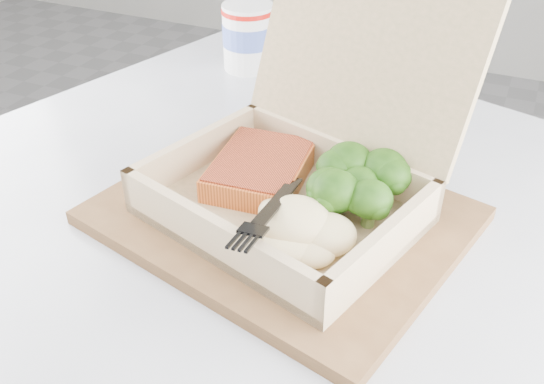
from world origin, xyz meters
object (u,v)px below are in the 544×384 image
at_px(takeout_container, 310,151).
at_px(serving_tray, 282,216).
at_px(cafe_table, 256,326).
at_px(paper_cup, 248,35).

bearing_deg(takeout_container, serving_tray, -99.04).
bearing_deg(cafe_table, takeout_container, 14.56).
height_order(cafe_table, serving_tray, serving_tray).
height_order(takeout_container, paper_cup, takeout_container).
bearing_deg(paper_cup, serving_tray, -59.50).
xyz_separation_m(takeout_container, paper_cup, (-0.21, 0.30, -0.02)).
relative_size(cafe_table, serving_tray, 2.85).
distance_m(serving_tray, paper_cup, 0.38).
bearing_deg(takeout_container, cafe_table, -148.47).
bearing_deg(serving_tray, cafe_table, 156.76).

